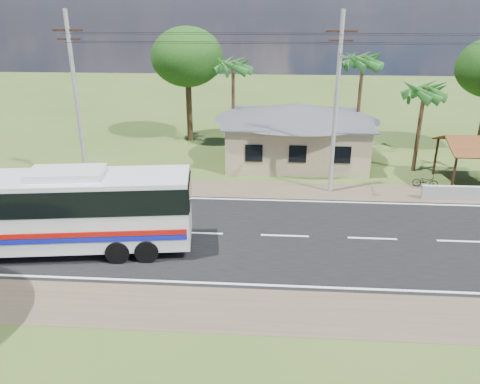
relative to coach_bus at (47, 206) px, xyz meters
The scene contains 12 objects.
ground 11.81m from the coach_bus, 11.93° to the left, with size 120.00×120.00×0.00m, color #34491A.
road 11.81m from the coach_bus, 11.93° to the left, with size 120.00×16.00×0.03m.
house 19.71m from the coach_bus, 51.33° to the left, with size 12.40×10.00×5.00m.
concrete_barrier 24.72m from the coach_bus, 18.92° to the left, with size 7.00×0.30×0.90m, color #9E9E99.
utility_poles 16.90m from the coach_bus, 32.41° to the left, with size 32.80×2.22×11.00m.
palm_near 24.97m from the coach_bus, 32.76° to the left, with size 2.80×2.80×6.70m.
palm_mid 25.35m from the coach_bus, 45.94° to the left, with size 2.80×2.80×8.20m.
palm_far 20.25m from the coach_bus, 68.32° to the left, with size 2.80×2.80×7.70m.
tree_behind_house 21.19m from the coach_bus, 80.77° to the left, with size 6.00×6.00×9.61m.
coach_bus is the anchor object (origin of this frame).
motorcycle 23.07m from the coach_bus, 25.94° to the left, with size 0.56×1.60×0.84m, color black.
small_car 5.29m from the coach_bus, 109.22° to the left, with size 1.72×4.28×1.46m, color #2B2B2D.
Camera 1 is at (-0.84, -21.85, 11.25)m, focal length 35.00 mm.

